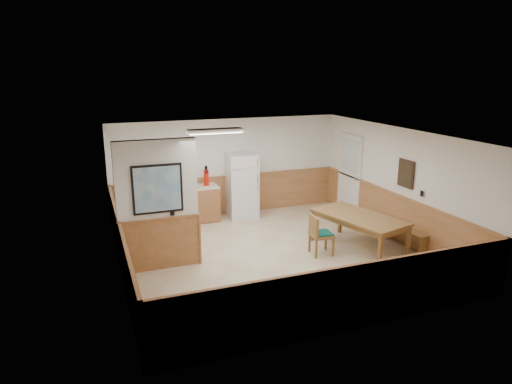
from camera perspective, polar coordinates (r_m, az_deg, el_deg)
name	(u,v)px	position (r m, az deg, el deg)	size (l,w,h in m)	color
ground	(272,255)	(9.53, 2.05, -7.86)	(6.00, 6.00, 0.00)	beige
ceiling	(273,135)	(8.85, 2.20, 7.19)	(6.00, 6.00, 0.02)	white
back_wall	(228,167)	(11.85, -3.51, 3.11)	(6.00, 0.02, 2.50)	white
right_wall	(397,184)	(10.61, 17.24, 0.99)	(0.02, 6.00, 2.50)	white
left_wall	(117,213)	(8.46, -16.99, -2.56)	(0.02, 6.00, 2.50)	white
wainscot_back	(229,195)	(12.01, -3.43, -0.41)	(6.00, 0.04, 1.00)	#C87750
wainscot_right	(394,216)	(10.80, 16.84, -2.88)	(0.04, 6.00, 1.00)	#C87750
wainscot_left	(121,252)	(8.71, -16.47, -7.25)	(0.04, 6.00, 1.00)	#C87750
partition_wall	(158,207)	(8.72, -12.17, -1.82)	(1.50, 0.20, 2.50)	white
kitchen_counter	(186,204)	(11.46, -8.75, -1.55)	(2.20, 0.61, 1.00)	#955D34
exterior_door	(349,174)	(12.14, 11.59, 2.16)	(0.07, 1.02, 2.15)	white
kitchen_window	(145,162)	(11.34, -13.70, 3.69)	(0.80, 0.04, 1.00)	white
wall_painting	(406,174)	(10.29, 18.23, 2.20)	(0.04, 0.50, 0.60)	#341F15
fluorescent_fixture	(215,131)	(9.81, -5.14, 7.62)	(1.20, 0.30, 0.09)	white
refrigerator	(242,186)	(11.68, -1.77, 0.81)	(0.77, 0.74, 1.65)	white
dining_table	(359,219)	(9.84, 12.73, -3.37)	(1.49, 2.18, 0.75)	#9F6A3A
dining_bench	(398,229)	(10.44, 17.30, -4.43)	(0.56, 1.67, 0.45)	#9F6A3A
dining_chair	(318,232)	(9.45, 7.73, -4.96)	(0.63, 0.47, 0.85)	#9F6A3A
fire_extinguisher	(206,177)	(11.38, -6.23, 1.87)	(0.14, 0.14, 0.50)	red
soap_bottle	(149,187)	(11.16, -13.19, 0.63)	(0.06, 0.06, 0.20)	#198B2E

